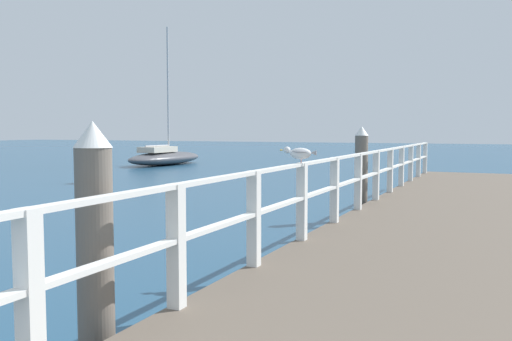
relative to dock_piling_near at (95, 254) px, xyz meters
name	(u,v)px	position (x,y,z in m)	size (l,w,h in m)	color
pier_deck	(443,229)	(1.88, 6.74, -0.78)	(3.15, 20.20, 0.50)	brown
pier_railing	(358,175)	(0.38, 6.74, 0.11)	(0.12, 18.72, 1.03)	silver
dock_piling_near	(95,254)	(0.00, 0.00, 0.00)	(0.29, 0.29, 2.04)	#6B6056
dock_piling_far	(361,173)	(0.00, 8.57, 0.00)	(0.29, 0.29, 2.04)	#6B6056
seagull_foreground	(300,153)	(0.37, 3.58, 0.64)	(0.47, 0.23, 0.21)	white
boat_0	(165,157)	(-14.40, 22.83, -0.60)	(2.20, 6.15, 7.59)	#4C4C51
channel_buoy	(89,173)	(-11.06, 12.78, -0.67)	(0.70, 0.70, 1.40)	#E54C19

